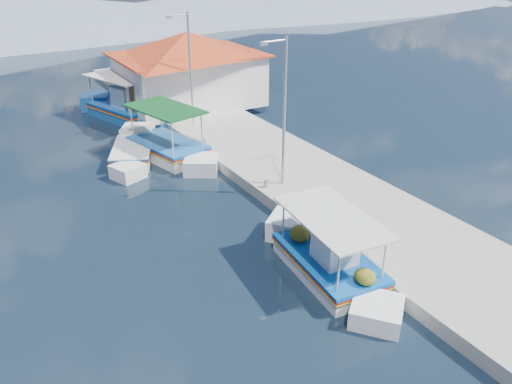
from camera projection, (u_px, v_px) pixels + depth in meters
ground at (205, 245)px, 17.50m from camera, size 160.00×160.00×0.00m
quay at (260, 153)px, 24.73m from camera, size 5.00×44.00×0.50m
bollards at (229, 158)px, 23.01m from camera, size 0.20×17.20×0.30m
main_caique at (327, 261)px, 15.84m from camera, size 2.48×7.00×2.32m
caique_green_canopy at (168, 148)px, 24.80m from camera, size 3.37×7.26×2.80m
caique_blue_hull at (132, 154)px, 24.42m from camera, size 3.40×5.60×1.09m
caique_far at (124, 109)px, 30.41m from camera, size 4.03×7.72×2.85m
harbor_building at (188, 67)px, 30.68m from camera, size 10.49×10.49×4.40m
lamp_post_near at (283, 106)px, 19.42m from camera, size 1.21×0.14×6.00m
lamp_post_far at (189, 64)px, 26.35m from camera, size 1.21×0.14×6.00m
mountain_ridge at (59, 13)px, 62.74m from camera, size 171.40×96.00×5.50m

